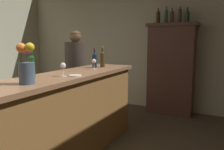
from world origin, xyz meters
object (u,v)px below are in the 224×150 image
object	(u,v)px
display_bottle_midright	(180,15)
display_bottle_center	(172,16)
wine_bottle_rose	(32,65)
wine_bottle_chardonnay	(102,58)
flower_arrangement	(26,65)
bar_counter	(51,123)
display_cabinet	(171,68)
wine_glass_spare	(63,67)
display_bottle_left	(158,17)
display_bottle_midleft	(166,16)
wine_bottle_merlot	(95,59)
wine_glass_front	(94,62)
display_bottle_right	(187,16)
cheese_plate	(75,75)
patron_in_navy	(76,73)

from	to	relation	value
display_bottle_midright	display_bottle_center	bearing A→B (deg)	180.00
wine_bottle_rose	wine_bottle_chardonnay	distance (m)	1.26
wine_bottle_rose	flower_arrangement	size ratio (longest dim) A/B	0.79
bar_counter	wine_bottle_chardonnay	distance (m)	1.33
display_cabinet	wine_glass_spare	world-z (taller)	display_cabinet
wine_glass_spare	display_bottle_center	distance (m)	2.74
bar_counter	display_bottle_center	xyz separation A→B (m)	(0.69, 2.70, 1.40)
display_bottle_left	display_bottle_midleft	size ratio (longest dim) A/B	0.93
wine_bottle_merlot	wine_glass_front	distance (m)	0.21
display_bottle_right	cheese_plate	bearing A→B (deg)	-107.62
display_cabinet	display_bottle_center	bearing A→B (deg)	180.00
display_bottle_center	display_bottle_midleft	bearing A→B (deg)	180.00
cheese_plate	display_bottle_midleft	xyz separation A→B (m)	(0.38, 2.48, 0.88)
patron_in_navy	wine_bottle_rose	bearing A→B (deg)	-11.74
wine_glass_front	wine_bottle_rose	bearing A→B (deg)	-101.77
wine_glass_spare	cheese_plate	world-z (taller)	wine_glass_spare
wine_bottle_rose	wine_glass_spare	world-z (taller)	wine_bottle_rose
flower_arrangement	cheese_plate	size ratio (longest dim) A/B	2.62
wine_bottle_merlot	cheese_plate	xyz separation A→B (m)	(0.25, -0.83, -0.12)
cheese_plate	display_bottle_left	distance (m)	2.64
wine_glass_front	display_bottle_midright	size ratio (longest dim) A/B	0.45
flower_arrangement	wine_bottle_rose	bearing A→B (deg)	130.03
display_bottle_midleft	display_cabinet	bearing A→B (deg)	-0.00
wine_glass_front	patron_in_navy	xyz separation A→B (m)	(-0.73, 0.56, -0.28)
wine_bottle_merlot	cheese_plate	world-z (taller)	wine_bottle_merlot
flower_arrangement	cheese_plate	bearing A→B (deg)	81.29
display_bottle_right	patron_in_navy	size ratio (longest dim) A/B	0.17
display_bottle_right	bar_counter	bearing A→B (deg)	-109.91
wine_bottle_rose	wine_glass_front	world-z (taller)	wine_bottle_rose
display_bottle_right	wine_bottle_merlot	bearing A→B (deg)	-122.07
cheese_plate	patron_in_navy	distance (m)	1.50
wine_glass_spare	display_bottle_left	distance (m)	2.69
bar_counter	patron_in_navy	size ratio (longest dim) A/B	1.92
display_bottle_center	display_bottle_midright	distance (m)	0.15
wine_glass_front	display_bottle_right	world-z (taller)	display_bottle_right
cheese_plate	display_bottle_left	bearing A→B (deg)	84.89
display_bottle_left	display_bottle_midleft	world-z (taller)	display_bottle_midleft
display_bottle_midright	display_bottle_left	bearing A→B (deg)	180.00
flower_arrangement	display_bottle_right	xyz separation A→B (m)	(0.88, 3.10, 0.68)
display_bottle_midleft	display_bottle_center	size ratio (longest dim) A/B	1.13
wine_bottle_merlot	display_bottle_right	size ratio (longest dim) A/B	1.07
wine_glass_front	display_bottle_center	xyz separation A→B (m)	(0.64, 1.84, 0.77)
wine_bottle_merlot	display_bottle_center	distance (m)	1.96
wine_bottle_rose	wine_bottle_chardonnay	bearing A→B (deg)	82.08
wine_bottle_rose	display_bottle_left	world-z (taller)	display_bottle_left
bar_counter	cheese_plate	xyz separation A→B (m)	(0.19, 0.22, 0.54)
wine_glass_spare	display_bottle_midleft	size ratio (longest dim) A/B	0.48
cheese_plate	display_bottle_midleft	world-z (taller)	display_bottle_midleft
flower_arrangement	wine_glass_spare	bearing A→B (deg)	91.15
wine_glass_spare	display_bottle_right	world-z (taller)	display_bottle_right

